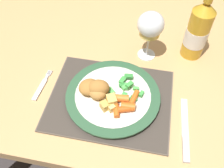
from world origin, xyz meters
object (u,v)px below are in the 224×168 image
at_px(table_knife, 185,134).
at_px(wine_glass, 151,26).
at_px(bottle, 198,31).
at_px(fork, 41,87).
at_px(dining_table, 122,68).
at_px(dinner_plate, 113,96).

relative_size(table_knife, wine_glass, 1.15).
bearing_deg(bottle, fork, -151.68).
bearing_deg(dining_table, dinner_plate, -88.04).
xyz_separation_m(dining_table, wine_glass, (0.09, -0.01, 0.22)).
distance_m(fork, table_knife, 0.45).
distance_m(dining_table, fork, 0.32).
height_order(dining_table, dinner_plate, dinner_plate).
bearing_deg(dining_table, fork, -135.88).
bearing_deg(dinner_plate, fork, 179.68).
bearing_deg(table_knife, dining_table, 127.37).
distance_m(dining_table, dinner_plate, 0.24).
relative_size(dining_table, fork, 10.38).
relative_size(table_knife, bottle, 0.75).
height_order(table_knife, wine_glass, wine_glass).
height_order(dinner_plate, table_knife, dinner_plate).
xyz_separation_m(wine_glass, bottle, (0.15, 0.04, -0.02)).
distance_m(fork, wine_glass, 0.39).
relative_size(wine_glass, bottle, 0.65).
height_order(fork, table_knife, table_knife).
height_order(dining_table, bottle, bottle).
bearing_deg(wine_glass, dinner_plate, -110.46).
height_order(wine_glass, bottle, bottle).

